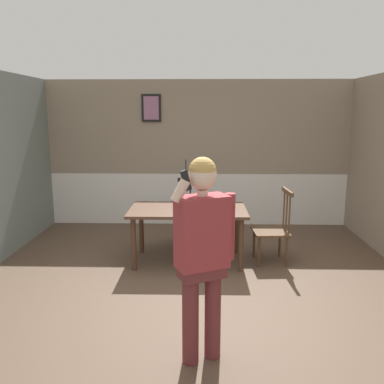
% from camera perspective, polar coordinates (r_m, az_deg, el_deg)
% --- Properties ---
extents(ground_plane, '(6.96, 6.96, 0.00)m').
position_cam_1_polar(ground_plane, '(4.83, 0.34, -14.65)').
color(ground_plane, brown).
extents(room_back_partition, '(5.68, 0.17, 2.69)m').
position_cam_1_polar(room_back_partition, '(7.55, 0.84, 5.10)').
color(room_back_partition, gray).
rests_on(room_back_partition, ground_plane).
extents(dining_table, '(1.64, 0.92, 0.78)m').
position_cam_1_polar(dining_table, '(5.67, -0.58, -3.32)').
color(dining_table, '#4C3323').
rests_on(dining_table, ground_plane).
extents(chair_near_window, '(0.43, 0.43, 1.05)m').
position_cam_1_polar(chair_near_window, '(6.54, -0.33, -3.13)').
color(chair_near_window, black).
rests_on(chair_near_window, ground_plane).
extents(chair_by_doorway, '(0.51, 0.51, 1.05)m').
position_cam_1_polar(chair_by_doorway, '(5.81, 11.49, -5.16)').
color(chair_by_doorway, '#513823').
rests_on(chair_by_doorway, ground_plane).
extents(person_figure, '(0.52, 0.39, 1.77)m').
position_cam_1_polar(person_figure, '(3.33, 1.55, -7.65)').
color(person_figure, brown).
rests_on(person_figure, ground_plane).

